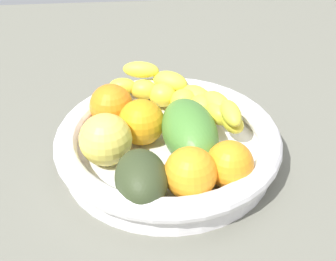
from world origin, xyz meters
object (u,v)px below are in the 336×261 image
(banana_draped_left, at_px, (181,102))
(orange_rear, at_px, (111,105))
(fruit_bowl, at_px, (168,145))
(mango_green, at_px, (189,131))
(banana_draped_right, at_px, (191,94))
(apple_yellow, at_px, (106,140))
(orange_mid_right, at_px, (190,173))
(orange_front, at_px, (141,122))
(avocado_dark, at_px, (141,179))
(orange_mid_left, at_px, (230,164))

(banana_draped_left, distance_m, orange_rear, 0.10)
(fruit_bowl, bearing_deg, mango_green, 73.11)
(banana_draped_right, xyz_separation_m, orange_rear, (0.02, -0.12, -0.00))
(banana_draped_left, xyz_separation_m, apple_yellow, (0.10, -0.11, 0.01))
(orange_mid_right, relative_size, mango_green, 0.50)
(orange_front, bearing_deg, avocado_dark, -2.51)
(banana_draped_right, xyz_separation_m, avocado_dark, (0.18, -0.08, -0.00))
(banana_draped_right, distance_m, orange_mid_right, 0.18)
(fruit_bowl, distance_m, orange_rear, 0.10)
(mango_green, bearing_deg, banana_draped_left, -178.41)
(fruit_bowl, relative_size, orange_front, 4.82)
(banana_draped_left, bearing_deg, banana_draped_right, 122.43)
(avocado_dark, bearing_deg, banana_draped_left, 159.19)
(orange_front, bearing_deg, fruit_bowl, 59.40)
(orange_front, bearing_deg, orange_rear, -138.80)
(fruit_bowl, height_order, orange_mid_left, orange_mid_left)
(banana_draped_left, height_order, orange_rear, orange_rear)
(orange_mid_right, distance_m, orange_rear, 0.18)
(orange_mid_left, bearing_deg, orange_rear, -134.98)
(banana_draped_left, relative_size, apple_yellow, 2.72)
(banana_draped_right, relative_size, mango_green, 1.39)
(orange_front, height_order, orange_rear, orange_front)
(orange_front, xyz_separation_m, orange_mid_left, (0.10, 0.10, -0.00))
(mango_green, relative_size, avocado_dark, 1.43)
(orange_rear, distance_m, avocado_dark, 0.16)
(orange_mid_right, bearing_deg, orange_front, -154.62)
(fruit_bowl, distance_m, orange_mid_right, 0.10)
(fruit_bowl, bearing_deg, orange_front, -120.60)
(mango_green, bearing_deg, avocado_dark, -38.25)
(banana_draped_right, bearing_deg, mango_green, -8.13)
(banana_draped_right, height_order, orange_mid_right, orange_mid_right)
(orange_rear, xyz_separation_m, mango_green, (0.08, 0.10, 0.00))
(banana_draped_right, bearing_deg, apple_yellow, -49.20)
(fruit_bowl, distance_m, banana_draped_left, 0.08)
(orange_rear, xyz_separation_m, avocado_dark, (0.16, 0.04, -0.00))
(orange_front, xyz_separation_m, apple_yellow, (0.04, -0.05, 0.00))
(banana_draped_right, bearing_deg, fruit_bowl, -25.40)
(fruit_bowl, height_order, apple_yellow, apple_yellow)
(orange_rear, bearing_deg, orange_mid_left, 45.02)
(banana_draped_left, xyz_separation_m, orange_mid_left, (0.15, 0.04, 0.00))
(avocado_dark, bearing_deg, orange_front, 177.49)
(orange_rear, relative_size, apple_yellow, 0.90)
(orange_mid_right, bearing_deg, mango_green, 173.96)
(fruit_bowl, relative_size, avocado_dark, 3.41)
(banana_draped_right, bearing_deg, avocado_dark, -24.10)
(banana_draped_left, bearing_deg, orange_front, -46.65)
(orange_front, relative_size, mango_green, 0.49)
(mango_green, bearing_deg, apple_yellow, -84.22)
(orange_mid_left, distance_m, apple_yellow, 0.16)
(orange_mid_left, relative_size, orange_rear, 0.96)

